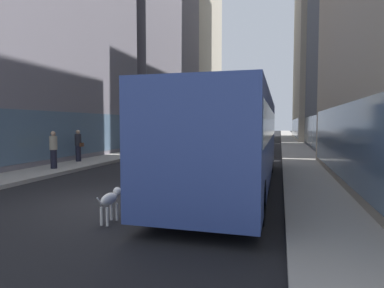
{
  "coord_description": "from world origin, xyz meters",
  "views": [
    {
      "loc": [
        4.36,
        -7.8,
        2.18
      ],
      "look_at": [
        1.12,
        4.1,
        1.4
      ],
      "focal_mm": 30.33,
      "sensor_mm": 36.0,
      "label": 1
    }
  ],
  "objects": [
    {
      "name": "building_left_far",
      "position": [
        -11.9,
        49.34,
        17.23
      ],
      "size": [
        8.51,
        20.99,
        34.48
      ],
      "color": "#B2A893",
      "rests_on": "ground"
    },
    {
      "name": "pedestrian_in_coat",
      "position": [
        -5.51,
        4.62,
        1.01
      ],
      "size": [
        0.34,
        0.34,
        1.69
      ],
      "color": "#1E1E2D",
      "rests_on": "sidewalk_left"
    },
    {
      "name": "car_silver_sedan",
      "position": [
        -2.8,
        34.36,
        0.83
      ],
      "size": [
        1.93,
        4.53,
        1.62
      ],
      "color": "#B7BABF",
      "rests_on": "ground"
    },
    {
      "name": "transit_bus",
      "position": [
        2.8,
        3.33,
        1.78
      ],
      "size": [
        2.78,
        11.53,
        3.05
      ],
      "color": "#33478C",
      "rests_on": "ground"
    },
    {
      "name": "sidewalk_left",
      "position": [
        -5.7,
        35.0,
        0.07
      ],
      "size": [
        2.4,
        110.0,
        0.15
      ],
      "primitive_type": "cube",
      "color": "#9E9991",
      "rests_on": "ground"
    },
    {
      "name": "ground_plane",
      "position": [
        0.0,
        35.0,
        0.0
      ],
      "size": [
        120.0,
        120.0,
        0.0
      ],
      "primitive_type": "plane",
      "color": "black"
    },
    {
      "name": "dalmatian_dog",
      "position": [
        0.78,
        -1.47,
        0.51
      ],
      "size": [
        0.22,
        0.96,
        0.72
      ],
      "color": "white",
      "rests_on": "ground"
    },
    {
      "name": "pedestrian_with_handbag",
      "position": [
        -6.09,
        7.32,
        1.01
      ],
      "size": [
        0.45,
        0.34,
        1.69
      ],
      "color": "#1E1E2D",
      "rests_on": "sidewalk_left"
    },
    {
      "name": "car_white_van",
      "position": [
        1.2,
        27.13,
        0.82
      ],
      "size": [
        1.79,
        4.23,
        1.62
      ],
      "color": "silver",
      "rests_on": "ground"
    },
    {
      "name": "sidewalk_right",
      "position": [
        5.7,
        35.0,
        0.07
      ],
      "size": [
        2.4,
        110.0,
        0.15
      ],
      "primitive_type": "cube",
      "color": "#9E9991",
      "rests_on": "ground"
    },
    {
      "name": "car_yellow_taxi",
      "position": [
        1.2,
        14.89,
        0.82
      ],
      "size": [
        1.91,
        4.09,
        1.62
      ],
      "color": "yellow",
      "rests_on": "ground"
    },
    {
      "name": "car_red_coupe",
      "position": [
        -1.2,
        40.45,
        0.82
      ],
      "size": [
        1.87,
        3.95,
        1.62
      ],
      "color": "red",
      "rests_on": "ground"
    },
    {
      "name": "building_left_mid",
      "position": [
        -11.9,
        27.55,
        9.86
      ],
      "size": [
        10.23,
        18.63,
        19.74
      ],
      "color": "slate",
      "rests_on": "ground"
    },
    {
      "name": "car_black_suv",
      "position": [
        -2.8,
        13.04,
        0.82
      ],
      "size": [
        1.75,
        4.1,
        1.62
      ],
      "color": "black",
      "rests_on": "ground"
    }
  ]
}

